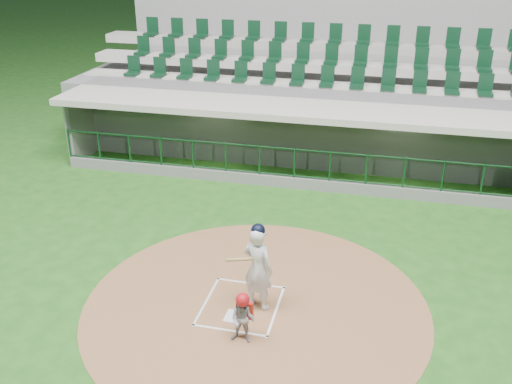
% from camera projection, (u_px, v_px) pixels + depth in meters
% --- Properties ---
extents(ground, '(120.00, 120.00, 0.00)m').
position_uv_depth(ground, '(245.00, 298.00, 12.17)').
color(ground, '#1D4F16').
rests_on(ground, ground).
extents(dirt_circle, '(7.20, 7.20, 0.01)m').
position_uv_depth(dirt_circle, '(256.00, 305.00, 11.93)').
color(dirt_circle, brown).
rests_on(dirt_circle, ground).
extents(home_plate, '(0.43, 0.43, 0.02)m').
position_uv_depth(home_plate, '(236.00, 317.00, 11.54)').
color(home_plate, silver).
rests_on(home_plate, dirt_circle).
extents(batter_box_chalk, '(1.55, 1.80, 0.01)m').
position_uv_depth(batter_box_chalk, '(241.00, 305.00, 11.90)').
color(batter_box_chalk, silver).
rests_on(batter_box_chalk, ground).
extents(dugout_structure, '(16.40, 3.70, 3.00)m').
position_uv_depth(dugout_structure, '(307.00, 139.00, 18.67)').
color(dugout_structure, gray).
rests_on(dugout_structure, ground).
extents(seating_deck, '(17.00, 6.72, 5.15)m').
position_uv_depth(seating_deck, '(318.00, 100.00, 21.23)').
color(seating_deck, slate).
rests_on(seating_deck, ground).
extents(batter, '(0.93, 0.97, 1.92)m').
position_uv_depth(batter, '(258.00, 267.00, 11.50)').
color(batter, silver).
rests_on(batter, dirt_circle).
extents(catcher, '(0.49, 0.40, 1.07)m').
position_uv_depth(catcher, '(243.00, 317.00, 10.66)').
color(catcher, gray).
rests_on(catcher, dirt_circle).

